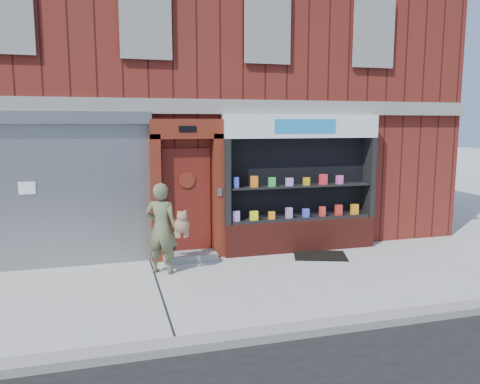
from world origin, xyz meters
name	(u,v)px	position (x,y,z in m)	size (l,w,h in m)	color
ground	(248,283)	(0.00, 0.00, 0.00)	(80.00, 80.00, 0.00)	#9E9E99
curb	(295,331)	(0.00, -2.15, 0.06)	(60.00, 0.30, 0.12)	gray
building	(188,82)	(0.00, 5.99, 4.00)	(12.00, 8.16, 8.00)	maroon
shutter_bay	(72,180)	(-3.00, 1.93, 1.72)	(3.10, 0.30, 3.04)	gray
red_door_bay	(187,190)	(-0.75, 1.86, 1.46)	(1.52, 0.58, 2.90)	#53190E
pharmacy_bay	(300,189)	(1.75, 1.81, 1.37)	(3.50, 0.41, 3.00)	maroon
woman	(163,228)	(-1.37, 1.00, 0.87)	(0.88, 0.66, 1.72)	#58613F
doormat	(320,256)	(1.98, 1.22, 0.01)	(1.09, 0.77, 0.03)	black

